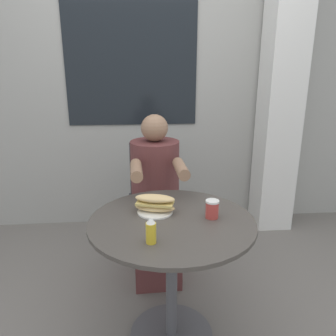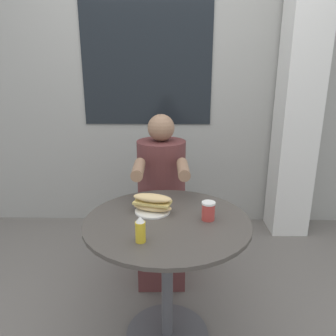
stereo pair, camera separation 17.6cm
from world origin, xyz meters
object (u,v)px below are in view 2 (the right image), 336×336
at_px(cafe_table, 167,252).
at_px(seated_diner, 162,209).
at_px(sandwich_on_plate, 152,204).
at_px(diner_chair, 163,188).
at_px(condiment_bottle, 140,230).
at_px(drink_cup, 208,211).

height_order(cafe_table, seated_diner, seated_diner).
bearing_deg(sandwich_on_plate, diner_chair, 88.41).
bearing_deg(condiment_bottle, drink_cup, 35.36).
bearing_deg(cafe_table, condiment_bottle, -117.11).
bearing_deg(seated_diner, drink_cup, 111.75).
bearing_deg(diner_chair, drink_cup, 103.74).
bearing_deg(sandwich_on_plate, seated_diner, 86.87).
xyz_separation_m(cafe_table, diner_chair, (-0.05, 0.93, -0.00)).
distance_m(sandwich_on_plate, condiment_bottle, 0.31).
height_order(sandwich_on_plate, condiment_bottle, condiment_bottle).
relative_size(cafe_table, seated_diner, 0.72).
height_order(seated_diner, sandwich_on_plate, seated_diner).
relative_size(diner_chair, sandwich_on_plate, 3.95).
bearing_deg(sandwich_on_plate, drink_cup, -17.21).
bearing_deg(condiment_bottle, cafe_table, 62.89).
height_order(cafe_table, condiment_bottle, condiment_bottle).
bearing_deg(cafe_table, drink_cup, 1.74).
relative_size(drink_cup, condiment_bottle, 0.78).
height_order(cafe_table, sandwich_on_plate, sandwich_on_plate).
distance_m(sandwich_on_plate, drink_cup, 0.29).
height_order(diner_chair, seated_diner, seated_diner).
bearing_deg(seated_diner, condiment_bottle, 84.14).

